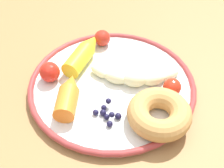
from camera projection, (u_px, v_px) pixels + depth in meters
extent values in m
cube|color=olive|center=(107.00, 102.00, 0.61)|extent=(1.16, 0.93, 0.03)
cube|color=olive|center=(22.00, 58.00, 1.26)|extent=(0.05, 0.05, 0.70)
cylinder|color=white|center=(112.00, 86.00, 0.61)|extent=(0.32, 0.32, 0.01)
torus|color=#A03737|center=(112.00, 84.00, 0.61)|extent=(0.33, 0.33, 0.01)
ellipsoid|color=#EBEBB4|center=(100.00, 72.00, 0.62)|extent=(0.04, 0.05, 0.02)
ellipsoid|color=#EBEBB4|center=(116.00, 78.00, 0.60)|extent=(0.04, 0.05, 0.02)
ellipsoid|color=#EBEBB4|center=(135.00, 79.00, 0.59)|extent=(0.03, 0.05, 0.03)
ellipsoid|color=#EBEBB4|center=(154.00, 79.00, 0.60)|extent=(0.04, 0.05, 0.02)
ellipsoid|color=#EBEBB4|center=(170.00, 75.00, 0.61)|extent=(0.04, 0.05, 0.02)
cylinder|color=orange|center=(66.00, 103.00, 0.55)|extent=(0.06, 0.04, 0.04)
cone|color=orange|center=(71.00, 82.00, 0.58)|extent=(0.04, 0.04, 0.04)
cylinder|color=yellow|center=(78.00, 60.00, 0.63)|extent=(0.08, 0.06, 0.04)
cone|color=yellow|center=(92.00, 42.00, 0.67)|extent=(0.06, 0.05, 0.04)
torus|color=tan|center=(159.00, 114.00, 0.53)|extent=(0.14, 0.14, 0.04)
sphere|color=#191638|center=(118.00, 116.00, 0.54)|extent=(0.01, 0.01, 0.01)
sphere|color=#191638|center=(96.00, 112.00, 0.55)|extent=(0.01, 0.01, 0.01)
sphere|color=#191638|center=(107.00, 117.00, 0.54)|extent=(0.01, 0.01, 0.01)
sphere|color=#191638|center=(106.00, 113.00, 0.55)|extent=(0.01, 0.01, 0.01)
sphere|color=#191638|center=(102.00, 107.00, 0.56)|extent=(0.01, 0.01, 0.01)
sphere|color=#191638|center=(110.00, 124.00, 0.53)|extent=(0.01, 0.01, 0.01)
sphere|color=#191638|center=(108.00, 101.00, 0.56)|extent=(0.01, 0.01, 0.01)
sphere|color=#191638|center=(112.00, 115.00, 0.53)|extent=(0.01, 0.01, 0.01)
sphere|color=red|center=(102.00, 38.00, 0.68)|extent=(0.04, 0.04, 0.04)
sphere|color=red|center=(50.00, 72.00, 0.60)|extent=(0.04, 0.04, 0.04)
sphere|color=red|center=(172.00, 87.00, 0.58)|extent=(0.03, 0.03, 0.03)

